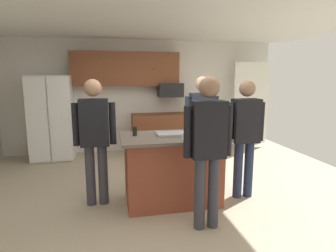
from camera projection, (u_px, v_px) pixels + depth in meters
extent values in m
plane|color=#B7A88E|center=(167.00, 195.00, 4.25)|extent=(7.04, 7.04, 0.00)
plane|color=white|center=(166.00, 14.00, 3.78)|extent=(7.04, 7.04, 0.00)
cube|color=silver|center=(143.00, 96.00, 6.71)|extent=(6.40, 0.10, 2.60)
cube|color=white|center=(250.00, 104.00, 6.89)|extent=(0.90, 0.06, 2.00)
cube|color=brown|center=(126.00, 69.00, 6.33)|extent=(2.40, 0.35, 0.75)
sphere|color=#4C3823|center=(154.00, 69.00, 6.26)|extent=(0.04, 0.04, 0.04)
cube|color=brown|center=(170.00, 132.00, 6.68)|extent=(1.80, 0.60, 0.90)
sphere|color=#4C3823|center=(192.00, 134.00, 6.46)|extent=(0.04, 0.04, 0.04)
cube|color=white|center=(52.00, 118.00, 5.99)|extent=(0.86, 0.70, 1.78)
cube|color=white|center=(37.00, 121.00, 5.59)|extent=(0.41, 0.04, 1.70)
cube|color=white|center=(60.00, 120.00, 5.68)|extent=(0.41, 0.04, 1.70)
cylinder|color=#B2B2B7|center=(48.00, 116.00, 5.59)|extent=(0.02, 0.02, 0.35)
cube|color=black|center=(170.00, 90.00, 6.52)|extent=(0.56, 0.40, 0.32)
cube|color=brown|center=(172.00, 171.00, 3.95)|extent=(1.29, 0.71, 0.93)
cube|color=#60564C|center=(173.00, 137.00, 3.87)|extent=(1.43, 0.85, 0.04)
cylinder|color=#383842|center=(200.00, 194.00, 3.27)|extent=(0.13, 0.13, 0.86)
cylinder|color=#383842|center=(213.00, 192.00, 3.30)|extent=(0.13, 0.13, 0.86)
cube|color=black|center=(208.00, 130.00, 3.15)|extent=(0.38, 0.22, 0.65)
sphere|color=#8C664C|center=(209.00, 87.00, 3.06)|extent=(0.23, 0.23, 0.23)
cylinder|color=black|center=(188.00, 132.00, 3.10)|extent=(0.09, 0.09, 0.58)
cylinder|color=black|center=(228.00, 130.00, 3.20)|extent=(0.09, 0.09, 0.58)
cylinder|color=#232D4C|center=(238.00, 170.00, 4.12)|extent=(0.13, 0.13, 0.83)
cylinder|color=#232D4C|center=(249.00, 169.00, 4.15)|extent=(0.13, 0.13, 0.83)
cube|color=black|center=(246.00, 121.00, 4.01)|extent=(0.38, 0.22, 0.63)
sphere|color=#8C664C|center=(247.00, 89.00, 3.92)|extent=(0.23, 0.23, 0.23)
cylinder|color=black|center=(230.00, 123.00, 3.96)|extent=(0.09, 0.09, 0.56)
cylinder|color=black|center=(261.00, 121.00, 4.06)|extent=(0.09, 0.09, 0.56)
cylinder|color=#383842|center=(90.00, 175.00, 3.88)|extent=(0.13, 0.13, 0.85)
cylinder|color=#383842|center=(103.00, 175.00, 3.91)|extent=(0.13, 0.13, 0.85)
cube|color=black|center=(94.00, 123.00, 3.76)|extent=(0.38, 0.22, 0.63)
sphere|color=tan|center=(93.00, 88.00, 3.68)|extent=(0.23, 0.23, 0.23)
cylinder|color=black|center=(76.00, 125.00, 3.72)|extent=(0.09, 0.09, 0.57)
cylinder|color=black|center=(113.00, 123.00, 3.82)|extent=(0.09, 0.09, 0.57)
cylinder|color=#232D4C|center=(196.00, 158.00, 4.67)|extent=(0.13, 0.13, 0.86)
cylinder|color=#232D4C|center=(206.00, 157.00, 4.71)|extent=(0.13, 0.13, 0.86)
cube|color=#2D384C|center=(202.00, 113.00, 4.55)|extent=(0.38, 0.22, 0.65)
sphere|color=beige|center=(202.00, 84.00, 4.47)|extent=(0.23, 0.23, 0.23)
cylinder|color=#2D384C|center=(188.00, 114.00, 4.51)|extent=(0.09, 0.09, 0.58)
cylinder|color=#2D384C|center=(216.00, 114.00, 4.61)|extent=(0.09, 0.09, 0.58)
cylinder|color=black|center=(135.00, 131.00, 3.84)|extent=(0.06, 0.06, 0.13)
cylinder|color=black|center=(210.00, 132.00, 3.78)|extent=(0.07, 0.07, 0.14)
cylinder|color=black|center=(206.00, 126.00, 4.20)|extent=(0.06, 0.06, 0.15)
cylinder|color=black|center=(210.00, 128.00, 4.00)|extent=(0.07, 0.07, 0.14)
cylinder|color=white|center=(186.00, 136.00, 3.63)|extent=(0.09, 0.09, 0.09)
torus|color=white|center=(190.00, 135.00, 3.64)|extent=(0.06, 0.01, 0.06)
cube|color=#B7B7BC|center=(173.00, 135.00, 3.86)|extent=(0.44, 0.30, 0.02)
cube|color=#A8A8AD|center=(173.00, 134.00, 3.85)|extent=(0.44, 0.30, 0.02)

